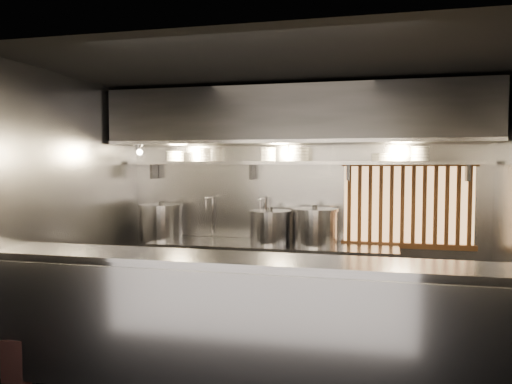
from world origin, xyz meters
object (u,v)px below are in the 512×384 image
at_px(heat_lamp, 138,148).
at_px(stock_pot_left, 161,222).
at_px(stock_pot_mid, 270,227).
at_px(pendant_bulb, 289,156).
at_px(stock_pot_right, 315,227).

relative_size(heat_lamp, stock_pot_left, 0.60).
bearing_deg(heat_lamp, stock_pot_mid, 11.20).
xyz_separation_m(pendant_bulb, stock_pot_left, (-1.65, -0.03, -0.83)).
height_order(pendant_bulb, stock_pot_right, pendant_bulb).
xyz_separation_m(pendant_bulb, stock_pot_right, (0.33, -0.05, -0.84)).
distance_m(stock_pot_left, stock_pot_mid, 1.43).
distance_m(pendant_bulb, stock_pot_mid, 0.89).
xyz_separation_m(stock_pot_mid, stock_pot_right, (0.54, -0.01, 0.02)).
relative_size(pendant_bulb, stock_pot_right, 0.26).
distance_m(stock_pot_left, stock_pot_right, 1.98).
height_order(heat_lamp, stock_pot_right, heat_lamp).
distance_m(heat_lamp, stock_pot_right, 2.35).
distance_m(heat_lamp, stock_pot_mid, 1.88).
height_order(heat_lamp, stock_pot_left, heat_lamp).
bearing_deg(pendant_bulb, heat_lamp, -169.00).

